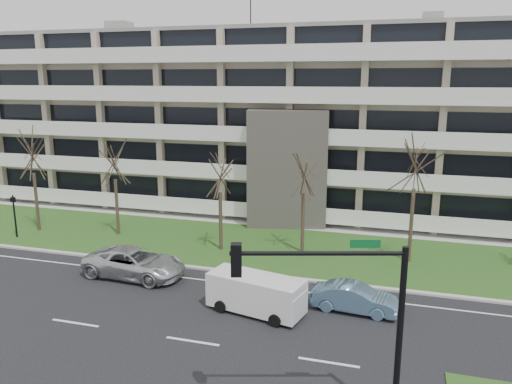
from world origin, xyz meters
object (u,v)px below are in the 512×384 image
(silver_pickup, at_px, (135,263))
(blue_sedan, at_px, (355,298))
(traffic_signal, at_px, (344,309))
(pedestrian_signal, at_px, (14,211))
(white_van, at_px, (257,291))

(silver_pickup, xyz_separation_m, blue_sedan, (12.72, -0.93, -0.14))
(blue_sedan, relative_size, traffic_signal, 0.65)
(traffic_signal, height_order, pedestrian_signal, traffic_signal)
(traffic_signal, bearing_deg, pedestrian_signal, 135.18)
(blue_sedan, distance_m, pedestrian_signal, 25.14)
(white_van, bearing_deg, silver_pickup, 176.19)
(traffic_signal, distance_m, pedestrian_signal, 28.44)
(blue_sedan, distance_m, traffic_signal, 9.29)
(white_van, bearing_deg, blue_sedan, 30.68)
(silver_pickup, relative_size, pedestrian_signal, 1.89)
(silver_pickup, relative_size, traffic_signal, 0.92)
(blue_sedan, bearing_deg, silver_pickup, 90.18)
(silver_pickup, distance_m, traffic_signal, 16.48)
(blue_sedan, height_order, white_van, white_van)
(pedestrian_signal, bearing_deg, traffic_signal, -25.69)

